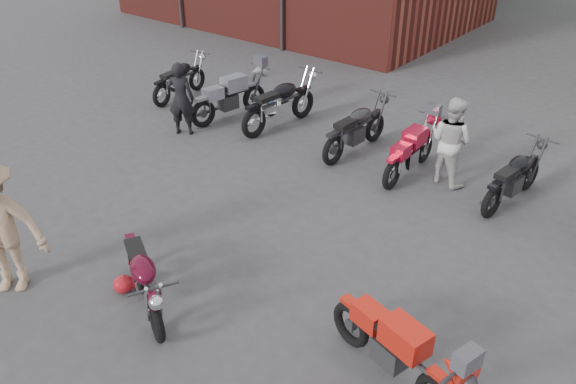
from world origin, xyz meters
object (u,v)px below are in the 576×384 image
Objects in this scene: row_bike_4 at (411,149)px; row_bike_3 at (357,126)px; vintage_motorcycle at (143,275)px; row_bike_0 at (180,77)px; row_bike_2 at (281,101)px; helmet at (123,284)px; row_bike_1 at (230,94)px; row_bike_5 at (515,175)px; sportbike at (396,345)px; person_light at (451,141)px; person_dark at (181,99)px.

row_bike_3 is at bearing 80.75° from row_bike_4.
vintage_motorcycle is 0.93× the size of row_bike_3.
row_bike_0 is 0.87× the size of row_bike_2.
row_bike_1 reaches higher than helmet.
vintage_motorcycle is at bearing 160.99° from row_bike_5.
vintage_motorcycle reaches higher than row_bike_4.
helmet is 0.15× the size of row_bike_0.
person_light reaches higher than sportbike.
person_dark is (-6.91, 3.15, 0.25)m from sportbike.
row_bike_0 is (-4.92, 5.51, 0.41)m from helmet.
row_bike_2 is at bearing -66.42° from row_bike_1.
row_bike_0 reaches higher than helmet.
row_bike_1 is at bearing 15.23° from person_light.
row_bike_0 is 1.00× the size of row_bike_5.
person_light is at bearing -85.39° from row_bike_2.
row_bike_2 is 3.29m from row_bike_4.
helmet is at bearing -150.26° from sportbike.
person_dark reaches higher than row_bike_3.
person_light is at bearing -96.61° from row_bike_0.
helmet is (-3.63, -0.94, -0.41)m from sportbike.
sportbike is at bearing -125.60° from row_bike_2.
person_light is at bearing -76.57° from row_bike_4.
sportbike is 6.81× the size of helmet.
person_dark is (-3.77, 4.09, 0.26)m from vintage_motorcycle.
person_light is (5.37, 1.54, 0.03)m from person_dark.
sportbike is 1.02× the size of row_bike_4.
row_bike_2 is (-5.49, 4.73, 0.08)m from sportbike.
person_light reaches higher than helmet.
row_bike_0 is at bearing 167.09° from sportbike.
row_bike_1 is at bearing 97.84° from row_bike_3.
row_bike_5 is at bearing -85.38° from row_bike_4.
row_bike_0 is 1.01× the size of row_bike_4.
person_light is at bearing 101.14° from vintage_motorcycle.
row_bike_0 is 1.87m from row_bike_1.
helmet is 0.15× the size of row_bike_5.
sportbike is at bearing 120.25° from person_light.
row_bike_4 is (3.28, -0.21, -0.09)m from row_bike_2.
person_light is 5.17m from row_bike_1.
row_bike_0 is at bearing 98.15° from row_bike_2.
row_bike_1 is 4.49m from row_bike_4.
vintage_motorcycle is 3.28m from sportbike.
row_bike_2 is at bearing 84.88° from row_bike_4.
row_bike_5 is (2.80, 5.65, -0.00)m from vintage_motorcycle.
row_bike_1 is at bearing -132.55° from person_dark.
row_bike_0 is at bearing 161.54° from vintage_motorcycle.
helmet is 7.40m from row_bike_0.
row_bike_5 is at bearing -96.61° from row_bike_0.
sportbike reaches higher than row_bike_4.
person_light is at bearing -87.41° from row_bike_3.
person_light is 0.83× the size of row_bike_3.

